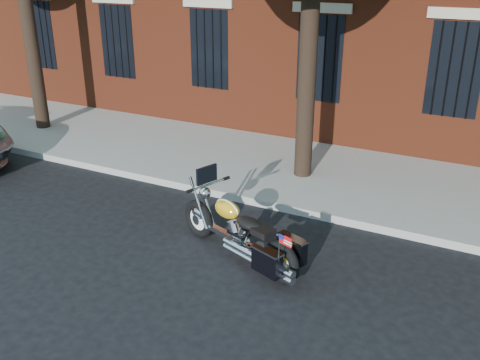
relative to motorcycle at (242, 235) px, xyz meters
The scene contains 4 objects.
ground 1.14m from the motorcycle, 145.25° to the left, with size 120.00×120.00×0.00m, color black.
curb 2.18m from the motorcycle, 113.42° to the left, with size 40.00×0.16×0.15m, color gray.
sidewalk 3.96m from the motorcycle, 102.50° to the left, with size 40.00×3.60×0.15m, color gray.
motorcycle is the anchor object (origin of this frame).
Camera 1 is at (4.14, -7.04, 4.40)m, focal length 40.00 mm.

